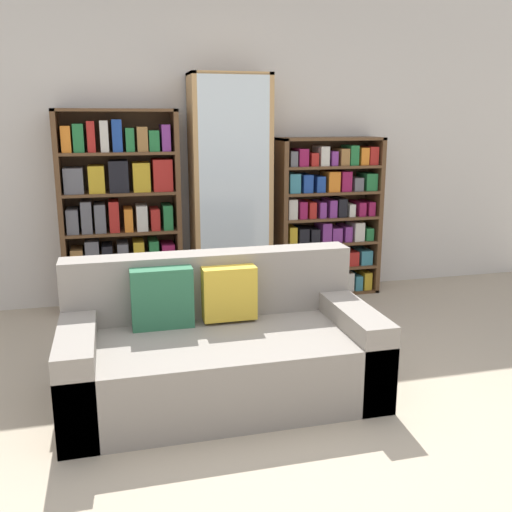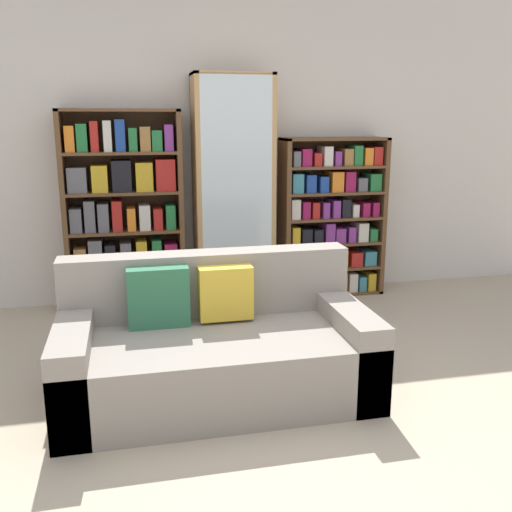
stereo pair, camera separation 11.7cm
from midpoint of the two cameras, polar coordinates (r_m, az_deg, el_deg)
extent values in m
plane|color=tan|center=(3.05, 2.42, -18.13)|extent=(16.00, 16.00, 0.00)
cube|color=beige|center=(5.12, -5.91, 10.76)|extent=(6.84, 0.06, 2.70)
cube|color=gray|center=(3.39, -4.46, -10.87)|extent=(1.78, 0.90, 0.39)
cube|color=gray|center=(3.58, -5.55, -2.76)|extent=(1.78, 0.20, 0.40)
cube|color=gray|center=(3.34, -18.22, -10.83)|extent=(0.20, 0.90, 0.51)
cube|color=gray|center=(3.58, 8.26, -8.60)|extent=(0.20, 0.90, 0.51)
cube|color=#2D6B47|center=(3.40, -10.34, -4.18)|extent=(0.36, 0.12, 0.36)
cube|color=gold|center=(3.45, -3.66, -3.73)|extent=(0.32, 0.12, 0.32)
cube|color=brown|center=(4.93, -19.48, 3.94)|extent=(0.04, 0.32, 1.67)
cube|color=brown|center=(4.93, -8.57, 4.58)|extent=(0.04, 0.32, 1.67)
cube|color=brown|center=(4.85, -14.61, 13.93)|extent=(0.98, 0.32, 0.02)
cube|color=brown|center=(5.10, -13.50, -4.89)|extent=(0.98, 0.32, 0.02)
cube|color=brown|center=(5.06, -14.05, 4.55)|extent=(0.98, 0.01, 1.67)
cube|color=brown|center=(5.01, -13.71, -1.23)|extent=(0.90, 0.32, 0.02)
cube|color=brown|center=(4.94, -13.92, 2.42)|extent=(0.90, 0.32, 0.02)
cube|color=brown|center=(4.89, -14.14, 6.16)|extent=(0.90, 0.32, 0.02)
cube|color=brown|center=(4.86, -14.36, 9.96)|extent=(0.90, 0.32, 0.02)
cube|color=olive|center=(5.07, -18.08, -3.69)|extent=(0.08, 0.24, 0.25)
cube|color=olive|center=(5.07, -17.02, -3.81)|extent=(0.07, 0.24, 0.22)
cube|color=#5B5B60|center=(5.06, -16.03, -3.70)|extent=(0.06, 0.24, 0.23)
cube|color=olive|center=(5.06, -15.02, -3.69)|extent=(0.07, 0.24, 0.22)
cube|color=teal|center=(5.06, -14.08, -3.64)|extent=(0.05, 0.24, 0.22)
cube|color=black|center=(5.05, -13.10, -3.37)|extent=(0.06, 0.24, 0.26)
cube|color=orange|center=(5.06, -12.12, -3.39)|extent=(0.07, 0.24, 0.25)
cube|color=#AD231E|center=(5.06, -11.09, -3.52)|extent=(0.07, 0.24, 0.21)
cube|color=#1E4293|center=(5.07, -10.12, -3.39)|extent=(0.07, 0.24, 0.22)
cube|color=#8E1947|center=(5.07, -9.07, -3.35)|extent=(0.07, 0.24, 0.22)
cube|color=olive|center=(4.99, -18.05, -0.31)|extent=(0.10, 0.24, 0.19)
cube|color=#5B5B60|center=(4.97, -16.66, 0.14)|extent=(0.11, 0.24, 0.26)
cube|color=black|center=(4.97, -15.27, -0.04)|extent=(0.08, 0.24, 0.21)
cube|color=#5B5B60|center=(4.97, -13.82, 0.11)|extent=(0.09, 0.24, 0.22)
cube|color=gold|center=(4.97, -12.32, 0.26)|extent=(0.09, 0.24, 0.23)
cube|color=#237038|center=(4.98, -10.88, 0.35)|extent=(0.08, 0.24, 0.24)
cube|color=#8E1947|center=(4.99, -9.51, 0.22)|extent=(0.11, 0.24, 0.20)
cube|color=#5B5B60|center=(4.92, -18.48, 3.40)|extent=(0.09, 0.24, 0.20)
cube|color=#5B5B60|center=(4.91, -17.22, 3.83)|extent=(0.08, 0.24, 0.26)
cube|color=#5B5B60|center=(4.91, -15.97, 3.75)|extent=(0.09, 0.24, 0.23)
cube|color=#AD231E|center=(4.90, -14.68, 3.95)|extent=(0.08, 0.24, 0.25)
cube|color=orange|center=(4.91, -13.33, 3.65)|extent=(0.07, 0.24, 0.19)
cube|color=beige|center=(4.91, -12.05, 3.85)|extent=(0.09, 0.24, 0.21)
cube|color=#AD231E|center=(4.92, -10.78, 3.73)|extent=(0.07, 0.24, 0.18)
cube|color=#237038|center=(4.92, -9.57, 3.95)|extent=(0.08, 0.24, 0.20)
cube|color=#5B5B60|center=(4.88, -18.40, 7.21)|extent=(0.15, 0.24, 0.20)
cube|color=gold|center=(4.87, -16.32, 7.42)|extent=(0.13, 0.24, 0.22)
cube|color=black|center=(4.86, -14.27, 7.76)|extent=(0.15, 0.24, 0.25)
cube|color=gold|center=(4.87, -12.12, 7.78)|extent=(0.14, 0.24, 0.24)
cube|color=#AD231E|center=(4.87, -10.08, 8.02)|extent=(0.16, 0.24, 0.26)
cube|color=orange|center=(4.86, -19.09, 11.00)|extent=(0.07, 0.24, 0.20)
cube|color=#237038|center=(4.85, -17.98, 11.17)|extent=(0.08, 0.24, 0.22)
cube|color=#AD231E|center=(4.84, -16.83, 11.37)|extent=(0.06, 0.24, 0.24)
cube|color=beige|center=(4.84, -15.62, 11.47)|extent=(0.06, 0.24, 0.24)
cube|color=#1E4293|center=(4.84, -14.43, 11.59)|extent=(0.08, 0.24, 0.25)
cube|color=#237038|center=(4.84, -13.23, 11.26)|extent=(0.07, 0.24, 0.19)
cube|color=olive|center=(4.85, -12.06, 11.38)|extent=(0.08, 0.24, 0.20)
cube|color=#237038|center=(4.85, -10.93, 11.26)|extent=(0.08, 0.24, 0.17)
cube|color=#7A3384|center=(4.86, -9.79, 11.58)|extent=(0.07, 0.24, 0.21)
cube|color=tan|center=(4.91, -6.91, 6.30)|extent=(0.04, 0.36, 1.96)
cube|color=tan|center=(5.03, 0.32, 6.58)|extent=(0.04, 0.36, 1.96)
cube|color=tan|center=(4.93, -3.41, 17.70)|extent=(0.67, 0.36, 0.02)
cube|color=tan|center=(5.17, -3.11, -4.27)|extent=(0.67, 0.36, 0.02)
cube|color=tan|center=(5.13, -3.63, 6.69)|extent=(0.67, 0.01, 1.96)
cube|color=silver|center=(4.79, -2.84, 6.20)|extent=(0.59, 0.01, 1.94)
cube|color=tan|center=(5.06, -3.16, -0.01)|extent=(0.59, 0.32, 0.02)
cube|color=tan|center=(4.99, -3.22, 4.27)|extent=(0.59, 0.32, 0.02)
cube|color=tan|center=(4.94, -3.28, 8.66)|extent=(0.59, 0.32, 0.02)
cube|color=tan|center=(4.92, -3.34, 13.11)|extent=(0.59, 0.32, 0.02)
cylinder|color=silver|center=(5.12, -5.40, -3.92)|extent=(0.01, 0.01, 0.07)
cone|color=silver|center=(5.10, -5.42, -3.05)|extent=(0.09, 0.09, 0.09)
cylinder|color=silver|center=(5.15, -3.89, -3.79)|extent=(0.01, 0.01, 0.07)
cone|color=silver|center=(5.13, -3.90, -2.93)|extent=(0.09, 0.09, 0.09)
cylinder|color=silver|center=(5.17, -2.37, -3.69)|extent=(0.01, 0.01, 0.07)
cone|color=silver|center=(5.15, -2.38, -2.83)|extent=(0.09, 0.09, 0.09)
cylinder|color=silver|center=(5.19, -0.84, -3.62)|extent=(0.01, 0.01, 0.07)
cone|color=silver|center=(5.17, -0.84, -2.77)|extent=(0.09, 0.09, 0.09)
cylinder|color=silver|center=(5.01, -5.49, 0.45)|extent=(0.01, 0.01, 0.09)
cone|color=silver|center=(4.99, -5.51, 1.54)|extent=(0.09, 0.09, 0.11)
cylinder|color=silver|center=(5.04, -3.95, 0.56)|extent=(0.01, 0.01, 0.09)
cone|color=silver|center=(5.02, -3.96, 1.65)|extent=(0.09, 0.09, 0.11)
cylinder|color=silver|center=(5.06, -2.39, 0.64)|extent=(0.01, 0.01, 0.09)
cone|color=silver|center=(5.04, -2.40, 1.72)|extent=(0.09, 0.09, 0.11)
cylinder|color=silver|center=(5.08, -0.85, 0.71)|extent=(0.01, 0.01, 0.09)
cone|color=silver|center=(5.06, -0.85, 1.79)|extent=(0.09, 0.09, 0.11)
cylinder|color=silver|center=(4.96, -5.62, 4.75)|extent=(0.01, 0.01, 0.08)
cone|color=silver|center=(4.94, -5.65, 5.72)|extent=(0.09, 0.09, 0.09)
cylinder|color=silver|center=(4.95, -3.99, 4.78)|extent=(0.01, 0.01, 0.08)
cone|color=silver|center=(4.94, -4.01, 5.75)|extent=(0.09, 0.09, 0.09)
cylinder|color=silver|center=(5.00, -2.47, 4.89)|extent=(0.01, 0.01, 0.08)
cone|color=silver|center=(4.99, -2.48, 5.85)|extent=(0.09, 0.09, 0.09)
cylinder|color=silver|center=(5.02, -0.87, 4.92)|extent=(0.01, 0.01, 0.08)
cone|color=silver|center=(5.00, -0.88, 5.88)|extent=(0.09, 0.09, 0.09)
cylinder|color=silver|center=(4.90, -5.98, 9.09)|extent=(0.01, 0.01, 0.07)
cone|color=silver|center=(4.89, -6.00, 9.95)|extent=(0.06, 0.06, 0.08)
cylinder|color=silver|center=(4.90, -4.88, 9.12)|extent=(0.01, 0.01, 0.07)
cone|color=silver|center=(4.90, -4.90, 9.98)|extent=(0.06, 0.06, 0.08)
cylinder|color=silver|center=(4.92, -3.81, 9.16)|extent=(0.01, 0.01, 0.07)
cone|color=silver|center=(4.91, -3.82, 10.01)|extent=(0.06, 0.06, 0.08)
cylinder|color=silver|center=(4.95, -2.78, 9.20)|extent=(0.01, 0.01, 0.07)
cone|color=silver|center=(4.95, -2.79, 10.05)|extent=(0.06, 0.06, 0.08)
cylinder|color=silver|center=(4.96, -1.68, 9.22)|extent=(0.01, 0.01, 0.07)
cone|color=silver|center=(4.95, -1.69, 10.06)|extent=(0.06, 0.06, 0.08)
cylinder|color=silver|center=(4.98, -0.63, 9.24)|extent=(0.01, 0.01, 0.07)
cone|color=silver|center=(4.98, -0.64, 10.08)|extent=(0.06, 0.06, 0.08)
cylinder|color=silver|center=(4.89, -6.11, 13.59)|extent=(0.01, 0.01, 0.07)
cone|color=silver|center=(4.89, -6.13, 14.46)|extent=(0.06, 0.06, 0.08)
cylinder|color=silver|center=(4.91, -5.02, 13.61)|extent=(0.01, 0.01, 0.07)
cone|color=silver|center=(4.91, -5.04, 14.48)|extent=(0.06, 0.06, 0.08)
cylinder|color=silver|center=(4.89, -3.86, 13.63)|extent=(0.01, 0.01, 0.07)
cone|color=silver|center=(4.89, -3.87, 14.50)|extent=(0.06, 0.06, 0.08)
cylinder|color=silver|center=(4.93, -2.81, 13.64)|extent=(0.01, 0.01, 0.07)
cone|color=silver|center=(4.93, -2.82, 14.51)|extent=(0.06, 0.06, 0.08)
cylinder|color=silver|center=(4.96, -1.76, 13.65)|extent=(0.01, 0.01, 0.07)
cone|color=silver|center=(4.96, -1.77, 14.51)|extent=(0.06, 0.06, 0.08)
cylinder|color=silver|center=(4.98, -0.70, 13.66)|extent=(0.01, 0.01, 0.07)
cone|color=silver|center=(4.99, -0.70, 14.51)|extent=(0.06, 0.06, 0.08)
cube|color=brown|center=(5.13, 1.84, 3.70)|extent=(0.04, 0.32, 1.43)
cube|color=brown|center=(5.45, 11.07, 4.04)|extent=(0.04, 0.32, 1.43)
cube|color=brown|center=(5.20, 6.81, 11.57)|extent=(0.95, 0.32, 0.02)
cube|color=brown|center=(5.43, 6.39, -3.45)|extent=(0.95, 0.32, 0.02)
cube|color=brown|center=(5.41, 6.01, 4.16)|extent=(0.95, 0.01, 1.43)
cube|color=brown|center=(5.37, 6.46, -0.97)|extent=(0.87, 0.32, 0.02)
cube|color=brown|center=(5.31, 6.52, 1.44)|extent=(0.87, 0.32, 0.02)
cube|color=brown|center=(5.27, 6.59, 3.89)|extent=(0.87, 0.32, 0.02)
cube|color=brown|center=(5.24, 6.66, 6.38)|extent=(0.87, 0.32, 0.02)
cube|color=brown|center=(5.21, 6.73, 8.90)|extent=(0.87, 0.32, 0.02)
cube|color=#8E1947|center=(5.28, 2.65, -2.85)|extent=(0.06, 0.24, 0.16)
cube|color=orange|center=(5.31, 3.57, -2.76)|extent=(0.06, 0.24, 0.16)
cube|color=gold|center=(5.33, 4.58, -2.61)|extent=(0.08, 0.24, 0.18)
cube|color=black|center=(5.36, 5.52, -2.52)|extent=(0.06, 0.24, 0.18)
cube|color=black|center=(5.39, 6.46, -2.44)|extent=(0.07, 0.24, 0.18)
cube|color=orange|center=(5.43, 7.41, -2.39)|extent=(0.06, 0.24, 0.18)
cube|color=beige|center=(5.46, 8.32, -2.33)|extent=(0.08, 0.24, 0.17)
cube|color=teal|center=(5.50, 9.20, -2.44)|extent=(0.07, 0.24, 0.14)
cube|color=gold|center=(5.54, 10.07, -2.23)|extent=(0.08, 0.24, 0.17)
cube|color=#8E1947|center=(5.22, 2.86, -0.25)|extent=(0.12, 0.24, 0.16)
cube|color=#AD231E|center=(5.26, 4.36, -0.09)|extent=(0.13, 0.24, 0.18)
cube|color=#5B5B60|center=(5.31, 5.83, -0.09)|extent=(0.09, 0.24, 0.16)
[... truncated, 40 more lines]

